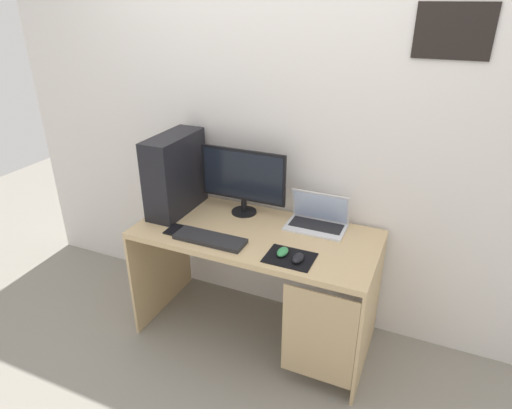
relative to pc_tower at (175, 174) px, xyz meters
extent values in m
plane|color=gray|center=(0.59, -0.07, -1.01)|extent=(8.00, 8.00, 0.00)
cube|color=silver|center=(0.59, 0.30, 0.29)|extent=(4.00, 0.04, 2.60)
cube|color=black|center=(1.47, 0.27, 0.86)|extent=(0.36, 0.01, 0.26)
cube|color=tan|center=(0.59, -0.07, -0.27)|extent=(1.44, 0.67, 0.03)
cube|color=tan|center=(-0.12, -0.07, -0.65)|extent=(0.02, 0.67, 0.72)
cube|color=tan|center=(1.30, -0.07, -0.65)|extent=(0.02, 0.67, 0.72)
cube|color=tan|center=(1.09, -0.40, -0.61)|extent=(0.40, 0.01, 0.58)
cube|color=black|center=(0.00, 0.00, 0.00)|extent=(0.18, 0.47, 0.50)
cylinder|color=black|center=(0.42, 0.13, -0.24)|extent=(0.16, 0.16, 0.01)
cylinder|color=black|center=(0.42, 0.13, -0.20)|extent=(0.04, 0.04, 0.09)
cube|color=black|center=(0.42, 0.12, 0.01)|extent=(0.56, 0.02, 0.33)
cube|color=black|center=(0.42, 0.11, 0.01)|extent=(0.53, 0.00, 0.30)
cube|color=silver|center=(0.90, 0.11, -0.24)|extent=(0.36, 0.21, 0.01)
cube|color=black|center=(0.90, 0.13, -0.24)|extent=(0.32, 0.13, 0.00)
cube|color=silver|center=(0.90, 0.19, -0.14)|extent=(0.36, 0.06, 0.20)
cube|color=#ADC1E5|center=(0.90, 0.19, -0.14)|extent=(0.33, 0.05, 0.17)
cube|color=#232326|center=(0.39, -0.28, -0.24)|extent=(0.42, 0.14, 0.02)
cube|color=black|center=(0.87, -0.27, -0.25)|extent=(0.26, 0.20, 0.00)
ellipsoid|color=#338C4C|center=(0.83, -0.26, -0.23)|extent=(0.06, 0.10, 0.03)
ellipsoid|color=black|center=(0.92, -0.28, -0.23)|extent=(0.06, 0.10, 0.03)
cube|color=black|center=(0.13, -0.25, -0.25)|extent=(0.07, 0.13, 0.01)
camera|label=1|loc=(1.51, -2.17, 1.02)|focal=30.87mm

